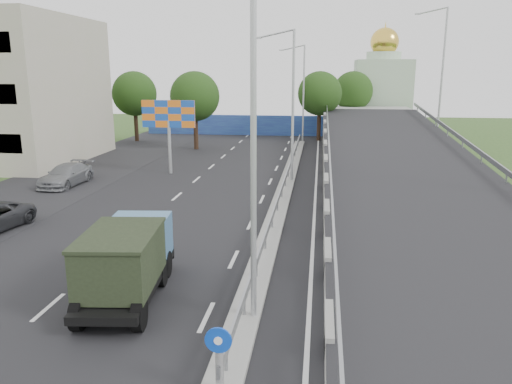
% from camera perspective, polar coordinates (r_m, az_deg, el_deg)
% --- Properties ---
extents(road_surface, '(26.00, 90.00, 0.04)m').
position_cam_1_polar(road_surface, '(29.47, -3.02, -1.25)').
color(road_surface, black).
rests_on(road_surface, ground).
extents(parking_strip, '(8.00, 90.00, 0.05)m').
position_cam_1_polar(parking_strip, '(34.23, -24.96, -0.42)').
color(parking_strip, black).
rests_on(parking_strip, ground).
extents(median, '(1.00, 44.00, 0.20)m').
position_cam_1_polar(median, '(32.94, 3.37, 0.52)').
color(median, gray).
rests_on(median, ground).
extents(overpass_ramp, '(10.00, 50.00, 3.50)m').
position_cam_1_polar(overpass_ramp, '(32.96, 16.54, 2.91)').
color(overpass_ramp, gray).
rests_on(overpass_ramp, ground).
extents(median_guardrail, '(0.09, 44.00, 0.71)m').
position_cam_1_polar(median_guardrail, '(32.79, 3.38, 1.62)').
color(median_guardrail, gray).
rests_on(median_guardrail, median).
extents(sign_bollard, '(0.64, 0.23, 1.67)m').
position_cam_1_polar(sign_bollard, '(12.29, -4.23, -18.49)').
color(sign_bollard, black).
rests_on(sign_bollard, median).
extents(lamp_post_near, '(2.74, 0.18, 10.08)m').
position_cam_1_polar(lamp_post_near, '(14.27, -1.05, 6.58)').
color(lamp_post_near, '#B2B5B7').
rests_on(lamp_post_near, median).
extents(lamp_post_mid, '(2.74, 0.18, 10.08)m').
position_cam_1_polar(lamp_post_mid, '(34.11, 3.93, 10.66)').
color(lamp_post_mid, '#B2B5B7').
rests_on(lamp_post_mid, median).
extents(lamp_post_far, '(2.74, 0.18, 10.08)m').
position_cam_1_polar(lamp_post_far, '(54.07, 5.27, 11.72)').
color(lamp_post_far, '#B2B5B7').
rests_on(lamp_post_far, median).
extents(blue_wall, '(30.00, 0.50, 2.40)m').
position_cam_1_polar(blue_wall, '(60.66, 1.48, 7.61)').
color(blue_wall, navy).
rests_on(blue_wall, ground).
extents(church, '(7.00, 7.00, 13.80)m').
position_cam_1_polar(church, '(68.49, 14.19, 11.34)').
color(church, '#B2CCAD').
rests_on(church, ground).
extents(billboard, '(4.00, 0.24, 5.50)m').
position_cam_1_polar(billboard, '(37.85, -9.96, 8.31)').
color(billboard, '#B2B5B7').
rests_on(billboard, ground).
extents(tree_left_mid, '(4.80, 4.80, 7.60)m').
position_cam_1_polar(tree_left_mid, '(49.58, -7.00, 10.78)').
color(tree_left_mid, black).
rests_on(tree_left_mid, ground).
extents(tree_median_far, '(4.80, 4.80, 7.60)m').
position_cam_1_polar(tree_median_far, '(56.06, 7.30, 11.09)').
color(tree_median_far, black).
rests_on(tree_median_far, ground).
extents(tree_left_far, '(4.80, 4.80, 7.60)m').
position_cam_1_polar(tree_left_far, '(56.77, -13.73, 10.85)').
color(tree_left_far, black).
rests_on(tree_left_far, ground).
extents(tree_ramp_far, '(4.80, 4.80, 7.60)m').
position_cam_1_polar(tree_ramp_far, '(63.17, 11.03, 11.22)').
color(tree_ramp_far, black).
rests_on(tree_ramp_far, ground).
extents(dump_truck, '(2.74, 6.00, 2.56)m').
position_cam_1_polar(dump_truck, '(17.54, -14.48, -7.32)').
color(dump_truck, black).
rests_on(dump_truck, ground).
extents(parked_car_d, '(2.21, 5.00, 1.43)m').
position_cam_1_polar(parked_car_d, '(36.18, -20.89, 1.82)').
color(parked_car_d, gray).
rests_on(parked_car_d, ground).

